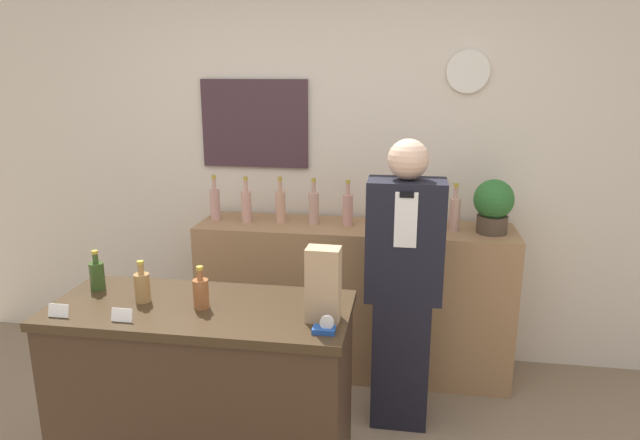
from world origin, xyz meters
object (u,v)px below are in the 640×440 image
shopkeeper (403,288)px  potted_plant (493,204)px  tape_dispenser (325,327)px  paper_bag (323,285)px

shopkeeper → potted_plant: shopkeeper is taller
potted_plant → tape_dispenser: (-0.80, -1.36, -0.21)m
shopkeeper → tape_dispenser: size_ratio=17.72×
paper_bag → tape_dispenser: size_ratio=3.49×
tape_dispenser → potted_plant: bearing=59.4°
shopkeeper → potted_plant: size_ratio=4.92×
potted_plant → tape_dispenser: potted_plant is taller
shopkeeper → paper_bag: bearing=-113.5°
shopkeeper → paper_bag: 0.85m
tape_dispenser → paper_bag: bearing=101.9°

